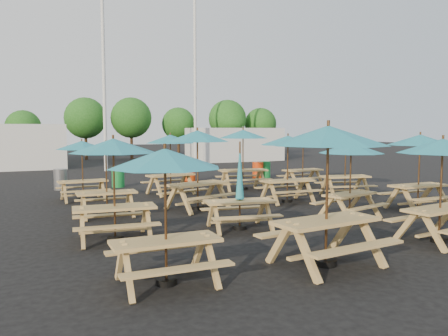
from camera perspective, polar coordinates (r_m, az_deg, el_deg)
name	(u,v)px	position (r m, az deg, el deg)	size (l,w,h in m)	color
ground	(243,205)	(14.33, 2.53, -4.86)	(120.00, 120.00, 0.00)	black
picnic_unit_0	(165,167)	(6.86, -7.71, 0.08)	(1.83, 1.83, 2.19)	tan
picnic_unit_1	(113,153)	(9.88, -14.25, 1.97)	(2.06, 2.06, 2.29)	tan
picnic_unit_2	(106,153)	(12.71, -15.18, 1.89)	(1.77, 1.77, 2.11)	tan
picnic_unit_3	(82,149)	(15.88, -18.07, 2.36)	(1.82, 1.82, 2.09)	tan
picnic_unit_4	(328,145)	(7.97, 13.42, 2.93)	(2.31, 2.31, 2.56)	tan
picnic_unit_5	(240,194)	(10.75, 2.07, -3.36)	(1.92, 1.74, 2.17)	tan
picnic_unit_6	(197,141)	(13.41, -3.49, 3.51)	(2.55, 2.55, 2.46)	tan
picnic_unit_7	(170,143)	(16.66, -7.03, 3.27)	(2.22, 2.22, 2.29)	tan
picnic_unit_8	(442,153)	(10.53, 26.64, 1.76)	(2.09, 2.09, 2.29)	tan
picnic_unit_9	(351,153)	(12.45, 16.25, 1.88)	(2.12, 2.12, 2.13)	tan
picnic_unit_10	(288,145)	(14.90, 8.34, 3.01)	(1.96, 1.96, 2.28)	tan
picnic_unit_11	(243,138)	(17.87, 2.51, 3.94)	(2.35, 2.35, 2.48)	tan
picnic_unit_13	(420,145)	(14.58, 24.23, 2.76)	(1.95, 1.95, 2.33)	tan
picnic_unit_14	(346,144)	(16.68, 15.63, 3.06)	(2.25, 2.25, 2.27)	tan
picnic_unit_15	(303,143)	(19.14, 10.30, 3.29)	(1.94, 1.94, 2.23)	tan
waste_bin_0	(61,179)	(19.11, -20.57, -1.40)	(0.53, 0.53, 0.86)	gray
waste_bin_1	(118,177)	(19.28, -13.66, -1.17)	(0.53, 0.53, 0.86)	#178236
waste_bin_2	(190,173)	(20.69, -4.51, -0.63)	(0.53, 0.53, 0.86)	red
waste_bin_3	(258,171)	(21.77, 4.44, -0.34)	(0.53, 0.53, 0.86)	red
waste_bin_4	(265,170)	(22.19, 5.38, -0.25)	(0.53, 0.53, 0.86)	#178236
mast_0	(104,69)	(27.15, -15.44, 12.34)	(0.20, 0.20, 12.00)	silver
mast_1	(195,78)	(30.79, -3.80, 11.62)	(0.20, 0.20, 12.00)	silver
event_tent_1	(234,144)	(35.16, 1.35, 3.13)	(7.00, 4.00, 2.60)	silver
tree_2	(23,128)	(36.19, -24.74, 4.83)	(2.59, 2.59, 3.93)	#382314
tree_3	(85,118)	(37.57, -17.66, 6.23)	(3.36, 3.36, 5.09)	#382314
tree_4	(131,118)	(37.75, -12.04, 6.43)	(3.41, 3.41, 5.17)	#382314
tree_5	(178,124)	(39.33, -5.97, 5.74)	(2.94, 2.94, 4.45)	#382314
tree_6	(227,119)	(39.19, 0.46, 6.44)	(3.38, 3.38, 5.13)	#382314
tree_7	(260,124)	(40.77, 4.78, 5.75)	(2.95, 2.95, 4.48)	#382314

